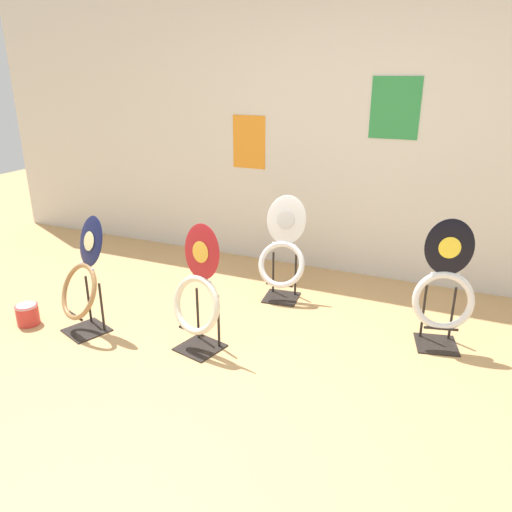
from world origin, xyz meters
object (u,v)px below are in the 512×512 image
object	(u,v)px
toilet_seat_display_white_plain	(283,255)
toilet_seat_display_navy_moon	(83,281)
toilet_seat_display_crimson_swirl	(198,297)
paint_can	(27,314)
toilet_seat_display_jazz_black	(444,293)

from	to	relation	value
toilet_seat_display_white_plain	toilet_seat_display_navy_moon	distance (m)	1.57
toilet_seat_display_crimson_swirl	paint_can	xyz separation A→B (m)	(-1.37, -0.22, -0.31)
toilet_seat_display_white_plain	toilet_seat_display_jazz_black	distance (m)	1.32
toilet_seat_display_jazz_black	toilet_seat_display_navy_moon	xyz separation A→B (m)	(-2.39, -0.81, -0.01)
toilet_seat_display_jazz_black	toilet_seat_display_navy_moon	size ratio (longest dim) A/B	1.07
toilet_seat_display_jazz_black	toilet_seat_display_navy_moon	world-z (taller)	toilet_seat_display_jazz_black
toilet_seat_display_crimson_swirl	paint_can	distance (m)	1.42
toilet_seat_display_jazz_black	paint_can	distance (m)	3.04
paint_can	toilet_seat_display_crimson_swirl	bearing A→B (deg)	9.14
toilet_seat_display_white_plain	toilet_seat_display_jazz_black	size ratio (longest dim) A/B	0.93
toilet_seat_display_crimson_swirl	toilet_seat_display_jazz_black	bearing A→B (deg)	25.08
toilet_seat_display_crimson_swirl	paint_can	world-z (taller)	toilet_seat_display_crimson_swirl
toilet_seat_display_white_plain	toilet_seat_display_crimson_swirl	world-z (taller)	toilet_seat_display_crimson_swirl
toilet_seat_display_crimson_swirl	paint_can	bearing A→B (deg)	-170.86
toilet_seat_display_jazz_black	paint_can	size ratio (longest dim) A/B	5.45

